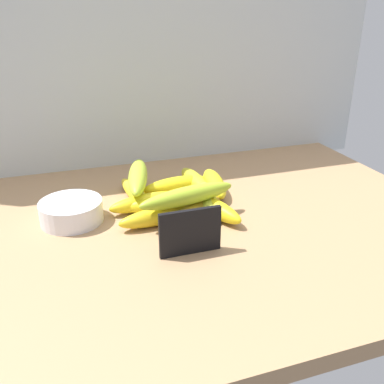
# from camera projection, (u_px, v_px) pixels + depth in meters

# --- Properties ---
(counter_top) EXTENTS (1.10, 0.76, 0.03)m
(counter_top) POSITION_uv_depth(u_px,v_px,m) (191.00, 231.00, 0.85)
(counter_top) COLOR #A17B55
(counter_top) RESTS_ON ground
(back_wall) EXTENTS (1.30, 0.02, 0.70)m
(back_wall) POSITION_uv_depth(u_px,v_px,m) (140.00, 38.00, 1.05)
(back_wall) COLOR silver
(back_wall) RESTS_ON ground
(chalkboard_sign) EXTENTS (0.11, 0.02, 0.08)m
(chalkboard_sign) POSITION_uv_depth(u_px,v_px,m) (190.00, 234.00, 0.73)
(chalkboard_sign) COLOR black
(chalkboard_sign) RESTS_ON counter_top
(fruit_bowl) EXTENTS (0.12, 0.12, 0.04)m
(fruit_bowl) POSITION_uv_depth(u_px,v_px,m) (71.00, 211.00, 0.85)
(fruit_bowl) COLOR silver
(fruit_bowl) RESTS_ON counter_top
(banana_0) EXTENTS (0.16, 0.06, 0.04)m
(banana_0) POSITION_uv_depth(u_px,v_px,m) (176.00, 185.00, 0.97)
(banana_0) COLOR yellow
(banana_0) RESTS_ON counter_top
(banana_1) EXTENTS (0.16, 0.07, 0.04)m
(banana_1) POSITION_uv_depth(u_px,v_px,m) (181.00, 202.00, 0.89)
(banana_1) COLOR gold
(banana_1) RESTS_ON counter_top
(banana_2) EXTENTS (0.08, 0.18, 0.04)m
(banana_2) POSITION_uv_depth(u_px,v_px,m) (207.00, 199.00, 0.90)
(banana_2) COLOR gold
(banana_2) RESTS_ON counter_top
(banana_3) EXTENTS (0.06, 0.16, 0.04)m
(banana_3) POSITION_uv_depth(u_px,v_px,m) (214.00, 184.00, 0.98)
(banana_3) COLOR yellow
(banana_3) RESTS_ON counter_top
(banana_4) EXTENTS (0.06, 0.18, 0.03)m
(banana_4) POSITION_uv_depth(u_px,v_px,m) (136.00, 194.00, 0.94)
(banana_4) COLOR yellow
(banana_4) RESTS_ON counter_top
(banana_5) EXTENTS (0.04, 0.16, 0.04)m
(banana_5) POSITION_uv_depth(u_px,v_px,m) (195.00, 182.00, 0.99)
(banana_5) COLOR gold
(banana_5) RESTS_ON counter_top
(banana_6) EXTENTS (0.17, 0.06, 0.04)m
(banana_6) POSITION_uv_depth(u_px,v_px,m) (160.00, 216.00, 0.84)
(banana_6) COLOR yellow
(banana_6) RESTS_ON counter_top
(banana_7) EXTENTS (0.16, 0.06, 0.04)m
(banana_7) POSITION_uv_depth(u_px,v_px,m) (146.00, 202.00, 0.89)
(banana_7) COLOR yellow
(banana_7) RESTS_ON counter_top
(banana_8) EXTENTS (0.16, 0.07, 0.03)m
(banana_8) POSITION_uv_depth(u_px,v_px,m) (161.00, 206.00, 0.88)
(banana_8) COLOR yellow
(banana_8) RESTS_ON counter_top
(banana_9) EXTENTS (0.17, 0.13, 0.04)m
(banana_9) POSITION_uv_depth(u_px,v_px,m) (193.00, 213.00, 0.85)
(banana_9) COLOR #A07C18
(banana_9) RESTS_ON counter_top
(banana_10) EXTENTS (0.09, 0.17, 0.04)m
(banana_10) POSITION_uv_depth(u_px,v_px,m) (212.00, 207.00, 0.87)
(banana_10) COLOR yellow
(banana_10) RESTS_ON counter_top
(banana_11) EXTENTS (0.09, 0.20, 0.04)m
(banana_11) POSITION_uv_depth(u_px,v_px,m) (138.00, 177.00, 0.93)
(banana_11) COLOR #A8C432
(banana_11) RESTS_ON banana_4
(banana_12) EXTENTS (0.21, 0.08, 0.04)m
(banana_12) POSITION_uv_depth(u_px,v_px,m) (188.00, 196.00, 0.84)
(banana_12) COLOR #A2C12A
(banana_12) RESTS_ON banana_9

